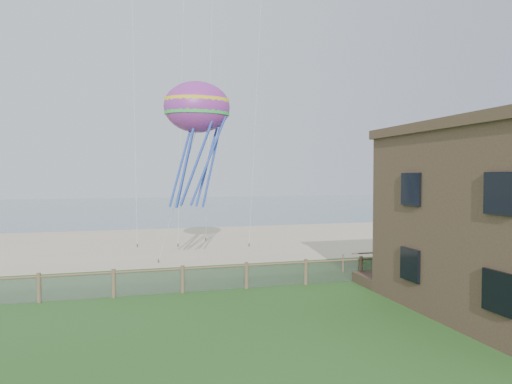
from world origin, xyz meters
TOP-DOWN VIEW (x-y plane):
  - ground at (0.00, 0.00)m, footprint 160.00×160.00m
  - sand_beach at (0.00, 22.00)m, footprint 72.00×20.00m
  - ocean at (0.00, 66.00)m, footprint 160.00×68.00m
  - chainlink_fence at (0.00, 6.00)m, footprint 36.20×0.20m
  - motel_deck at (13.00, 5.00)m, footprint 15.00×2.00m
  - picnic_table at (7.58, 5.00)m, footprint 1.75×1.36m
  - octopus_kite at (-1.63, 10.66)m, footprint 3.87×2.92m

SIDE VIEW (x-z plane):
  - ground at x=0.00m, z-range 0.00..0.00m
  - ocean at x=0.00m, z-range -0.01..0.01m
  - sand_beach at x=0.00m, z-range -0.01..0.01m
  - motel_deck at x=13.00m, z-range 0.00..0.50m
  - picnic_table at x=7.58m, z-range 0.00..0.72m
  - chainlink_fence at x=0.00m, z-range -0.07..1.18m
  - octopus_kite at x=-1.63m, z-range 3.51..10.96m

